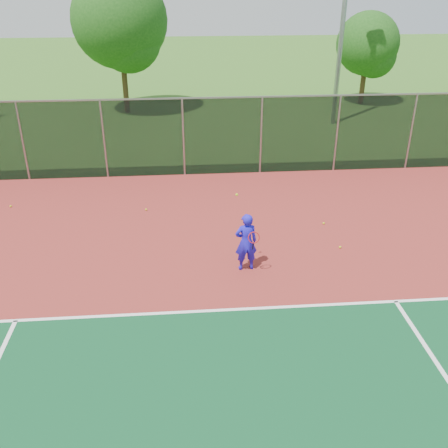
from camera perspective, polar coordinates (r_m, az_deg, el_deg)
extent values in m
plane|color=#2F601B|center=(10.19, 14.66, -19.10)|extent=(120.00, 120.00, 0.00)
cube|color=maroon|center=(11.57, 11.57, -12.09)|extent=(30.00, 20.00, 0.02)
cube|color=white|center=(12.95, 19.03, -8.35)|extent=(22.00, 0.10, 0.00)
cube|color=black|center=(19.65, 4.26, 10.03)|extent=(30.00, 0.04, 3.00)
cube|color=gray|center=(19.27, 4.41, 14.30)|extent=(30.00, 0.06, 0.06)
imported|color=#2016D2|center=(13.13, 2.53, -2.08)|extent=(0.63, 0.45, 1.63)
cylinder|color=black|center=(12.93, 3.33, -2.52)|extent=(0.03, 0.15, 0.27)
torus|color=#A51414|center=(12.70, 3.43, -1.56)|extent=(0.30, 0.13, 0.29)
sphere|color=#BECD17|center=(12.61, 1.47, 3.37)|extent=(0.07, 0.07, 0.07)
sphere|color=#BECD17|center=(16.95, -8.90, 1.65)|extent=(0.07, 0.07, 0.07)
sphere|color=#BECD17|center=(14.85, 13.13, -2.59)|extent=(0.07, 0.07, 0.07)
sphere|color=#BECD17|center=(18.48, -23.20, 1.88)|extent=(0.07, 0.07, 0.07)
sphere|color=#BECD17|center=(16.14, 11.33, 0.08)|extent=(0.07, 0.07, 0.07)
cylinder|color=gray|center=(26.71, 13.59, 22.96)|extent=(0.24, 0.24, 11.37)
cylinder|color=#3A2715|center=(29.51, -11.22, 15.12)|extent=(0.30, 0.30, 2.86)
sphere|color=#184512|center=(29.03, -11.87, 21.88)|extent=(5.09, 5.09, 5.09)
sphere|color=#184512|center=(28.78, -10.91, 20.00)|extent=(3.50, 3.50, 3.50)
cylinder|color=#3A2715|center=(32.21, 15.53, 14.87)|extent=(0.30, 0.30, 2.02)
sphere|color=#184512|center=(31.83, 16.10, 19.21)|extent=(3.60, 3.60, 3.60)
sphere|color=#184512|center=(31.78, 16.84, 17.87)|extent=(2.47, 2.47, 2.47)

